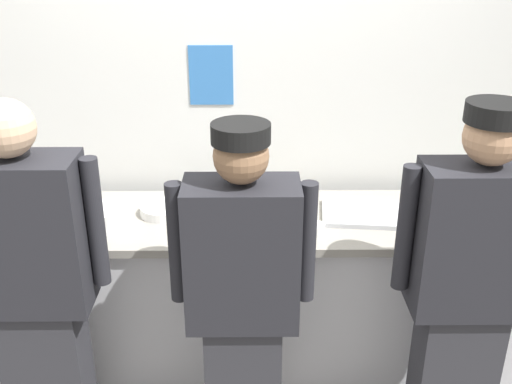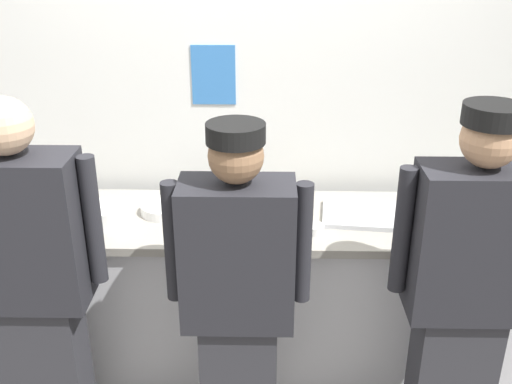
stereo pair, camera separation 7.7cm
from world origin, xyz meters
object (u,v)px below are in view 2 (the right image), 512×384
ramekin_yellow_sauce (314,228)px  sheet_tray (364,215)px  deli_cup (22,192)px  chefs_knife (429,213)px  chef_near_left (32,284)px  ramekin_red_sauce (69,216)px  squeeze_bottle_primary (292,206)px  squeeze_bottle_secondary (510,208)px  squeeze_bottle_spare (252,213)px  plate_stack_rear (164,208)px  ramekin_green_sauce (10,208)px  chef_center (238,300)px  chef_far_right (464,291)px  plate_stack_front (105,215)px  mixing_bowl_steel (227,200)px

ramekin_yellow_sauce → sheet_tray: bearing=32.3°
deli_cup → chefs_knife: deli_cup is taller
chef_near_left → chefs_knife: 1.89m
sheet_tray → ramekin_red_sauce: (-1.46, -0.06, 0.01)m
squeeze_bottle_primary → deli_cup: (-1.41, 0.26, -0.05)m
sheet_tray → chefs_knife: (0.33, 0.04, -0.01)m
squeeze_bottle_secondary → squeeze_bottle_spare: 1.23m
ramekin_yellow_sauce → deli_cup: bearing=167.4°
squeeze_bottle_secondary → deli_cup: squeeze_bottle_secondary is taller
sheet_tray → plate_stack_rear: bearing=178.2°
ramekin_yellow_sauce → ramekin_green_sauce: bearing=172.8°
ramekin_red_sauce → plate_stack_rear: bearing=12.0°
squeeze_bottle_spare → ramekin_green_sauce: 1.25m
chef_center → squeeze_bottle_spare: size_ratio=8.58×
chefs_knife → squeeze_bottle_spare: bearing=-168.1°
squeeze_bottle_primary → squeeze_bottle_spare: size_ratio=1.13×
squeeze_bottle_spare → chef_far_right: bearing=-28.9°
chef_center → deli_cup: (-1.18, 0.82, 0.10)m
squeeze_bottle_secondary → ramekin_yellow_sauce: size_ratio=2.05×
chef_center → plate_stack_front: 0.87m
chef_near_left → ramekin_yellow_sauce: 1.27m
chef_near_left → ramekin_green_sauce: bearing=118.0°
chef_center → ramekin_red_sauce: chef_center is taller
plate_stack_front → chef_far_right: bearing=-18.3°
sheet_tray → ramekin_green_sauce: bearing=179.2°
squeeze_bottle_primary → chefs_knife: bearing=10.6°
chef_center → ramekin_red_sauce: (-0.86, 0.58, 0.08)m
mixing_bowl_steel → squeeze_bottle_spare: squeeze_bottle_spare is taller
sheet_tray → squeeze_bottle_secondary: size_ratio=2.15×
plate_stack_front → ramekin_red_sauce: size_ratio=2.02×
chef_near_left → squeeze_bottle_secondary: bearing=14.3°
plate_stack_front → squeeze_bottle_primary: size_ratio=1.02×
squeeze_bottle_spare → ramekin_green_sauce: size_ratio=2.27×
sheet_tray → squeeze_bottle_primary: size_ratio=1.97×
plate_stack_front → plate_stack_rear: bearing=26.4°
mixing_bowl_steel → sheet_tray: 0.69m
sheet_tray → plate_stack_front: bearing=-175.5°
deli_cup → plate_stack_front: bearing=-28.3°
sheet_tray → squeeze_bottle_spare: bearing=-165.1°
squeeze_bottle_spare → chef_center: bearing=-95.2°
plate_stack_rear → ramekin_red_sauce: bearing=-168.0°
plate_stack_rear → squeeze_bottle_primary: size_ratio=1.11×
squeeze_bottle_spare → squeeze_bottle_primary: bearing=16.7°
plate_stack_rear → squeeze_bottle_spare: squeeze_bottle_spare is taller
plate_stack_rear → deli_cup: (-0.77, 0.14, 0.02)m
ramekin_yellow_sauce → ramekin_red_sauce: bearing=175.2°
plate_stack_rear → chefs_knife: (1.33, 0.01, -0.02)m
mixing_bowl_steel → chefs_knife: (1.01, -0.01, -0.06)m
chef_near_left → deli_cup: bearing=112.8°
squeeze_bottle_secondary → chefs_knife: (-0.35, 0.11, -0.09)m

